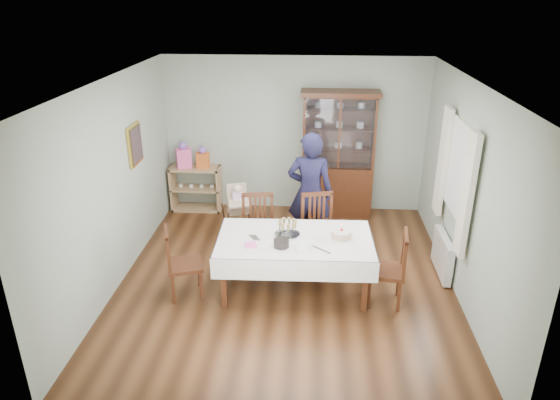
# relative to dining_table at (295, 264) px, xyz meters

# --- Properties ---
(floor) EXTENTS (5.00, 5.00, 0.00)m
(floor) POSITION_rel_dining_table_xyz_m (-0.12, 0.23, -0.38)
(floor) COLOR #593319
(floor) RESTS_ON ground
(room_shell) EXTENTS (5.00, 5.00, 5.00)m
(room_shell) POSITION_rel_dining_table_xyz_m (-0.12, 0.76, 1.32)
(room_shell) COLOR #9EAA99
(room_shell) RESTS_ON floor
(dining_table) EXTENTS (2.03, 1.20, 0.76)m
(dining_table) POSITION_rel_dining_table_xyz_m (0.00, 0.00, 0.00)
(dining_table) COLOR #432110
(dining_table) RESTS_ON floor
(china_cabinet) EXTENTS (1.30, 0.48, 2.18)m
(china_cabinet) POSITION_rel_dining_table_xyz_m (0.63, 2.49, 0.74)
(china_cabinet) COLOR #432110
(china_cabinet) RESTS_ON floor
(sideboard) EXTENTS (0.90, 0.38, 0.80)m
(sideboard) POSITION_rel_dining_table_xyz_m (-1.87, 2.51, 0.02)
(sideboard) COLOR tan
(sideboard) RESTS_ON floor
(picture_frame) EXTENTS (0.04, 0.48, 0.58)m
(picture_frame) POSITION_rel_dining_table_xyz_m (-2.34, 1.03, 1.27)
(picture_frame) COLOR gold
(picture_frame) RESTS_ON room_shell
(window) EXTENTS (0.04, 1.02, 1.22)m
(window) POSITION_rel_dining_table_xyz_m (2.10, 0.53, 1.17)
(window) COLOR white
(window) RESTS_ON room_shell
(curtain_left) EXTENTS (0.07, 0.30, 1.55)m
(curtain_left) POSITION_rel_dining_table_xyz_m (2.04, -0.09, 1.07)
(curtain_left) COLOR silver
(curtain_left) RESTS_ON room_shell
(curtain_right) EXTENTS (0.07, 0.30, 1.55)m
(curtain_right) POSITION_rel_dining_table_xyz_m (2.04, 1.15, 1.07)
(curtain_right) COLOR silver
(curtain_right) RESTS_ON room_shell
(radiator) EXTENTS (0.10, 0.80, 0.55)m
(radiator) POSITION_rel_dining_table_xyz_m (2.04, 0.53, -0.08)
(radiator) COLOR white
(radiator) RESTS_ON floor
(chair_far_left) EXTENTS (0.52, 0.52, 1.05)m
(chair_far_left) POSITION_rel_dining_table_xyz_m (-0.54, 0.59, -0.07)
(chair_far_left) COLOR #432110
(chair_far_left) RESTS_ON floor
(chair_far_right) EXTENTS (0.58, 0.58, 1.07)m
(chair_far_right) POSITION_rel_dining_table_xyz_m (0.32, 0.62, -0.07)
(chair_far_right) COLOR #432110
(chair_far_right) RESTS_ON floor
(chair_end_left) EXTENTS (0.54, 0.54, 0.96)m
(chair_end_left) POSITION_rel_dining_table_xyz_m (-1.41, -0.23, -0.10)
(chair_end_left) COLOR #432110
(chair_end_left) RESTS_ON floor
(chair_end_right) EXTENTS (0.50, 0.50, 0.99)m
(chair_end_right) POSITION_rel_dining_table_xyz_m (1.17, -0.22, -0.09)
(chair_end_right) COLOR #432110
(chair_end_right) RESTS_ON floor
(woman) EXTENTS (0.71, 0.50, 1.85)m
(woman) POSITION_rel_dining_table_xyz_m (0.17, 1.16, 0.54)
(woman) COLOR black
(woman) RESTS_ON floor
(high_chair) EXTENTS (0.52, 0.52, 0.94)m
(high_chair) POSITION_rel_dining_table_xyz_m (-0.94, 1.36, -0.02)
(high_chair) COLOR black
(high_chair) RESTS_ON floor
(champagne_tray) EXTENTS (0.34, 0.34, 0.20)m
(champagne_tray) POSITION_rel_dining_table_xyz_m (-0.10, 0.08, 0.44)
(champagne_tray) COLOR silver
(champagne_tray) RESTS_ON dining_table
(birthday_cake) EXTENTS (0.30, 0.30, 0.21)m
(birthday_cake) POSITION_rel_dining_table_xyz_m (0.59, 0.03, 0.43)
(birthday_cake) COLOR white
(birthday_cake) RESTS_ON dining_table
(plate_stack_dark) EXTENTS (0.24, 0.24, 0.09)m
(plate_stack_dark) POSITION_rel_dining_table_xyz_m (-0.16, -0.24, 0.42)
(plate_stack_dark) COLOR black
(plate_stack_dark) RESTS_ON dining_table
(plate_stack_white) EXTENTS (0.24, 0.24, 0.09)m
(plate_stack_white) POSITION_rel_dining_table_xyz_m (0.11, -0.28, 0.42)
(plate_stack_white) COLOR white
(plate_stack_white) RESTS_ON dining_table
(napkin_stack) EXTENTS (0.17, 0.17, 0.02)m
(napkin_stack) POSITION_rel_dining_table_xyz_m (-0.54, -0.24, 0.39)
(napkin_stack) COLOR pink
(napkin_stack) RESTS_ON dining_table
(cutlery) EXTENTS (0.18, 0.20, 0.01)m
(cutlery) POSITION_rel_dining_table_xyz_m (-0.55, -0.03, 0.38)
(cutlery) COLOR silver
(cutlery) RESTS_ON dining_table
(cake_knife) EXTENTS (0.23, 0.20, 0.01)m
(cake_knife) POSITION_rel_dining_table_xyz_m (0.34, -0.30, 0.38)
(cake_knife) COLOR silver
(cake_knife) RESTS_ON dining_table
(gift_bag_pink) EXTENTS (0.29, 0.24, 0.46)m
(gift_bag_pink) POSITION_rel_dining_table_xyz_m (-2.05, 2.49, 0.62)
(gift_bag_pink) COLOR pink
(gift_bag_pink) RESTS_ON sideboard
(gift_bag_orange) EXTENTS (0.22, 0.16, 0.39)m
(gift_bag_orange) POSITION_rel_dining_table_xyz_m (-1.72, 2.49, 0.59)
(gift_bag_orange) COLOR orange
(gift_bag_orange) RESTS_ON sideboard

